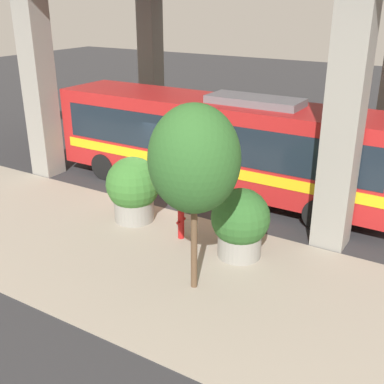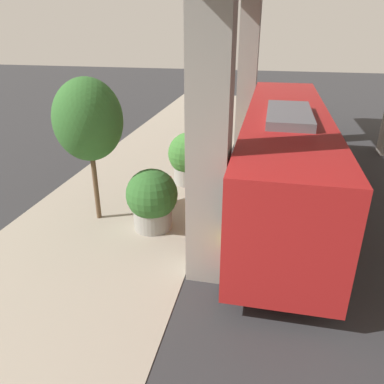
{
  "view_description": "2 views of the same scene",
  "coord_description": "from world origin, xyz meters",
  "px_view_note": "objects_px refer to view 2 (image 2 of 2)",
  "views": [
    {
      "loc": [
        -11.82,
        -8.54,
        6.46
      ],
      "look_at": [
        -1.17,
        -2.04,
        1.37
      ],
      "focal_mm": 45.0,
      "sensor_mm": 36.0,
      "label": 1
    },
    {
      "loc": [
        1.75,
        -13.36,
        5.77
      ],
      "look_at": [
        -0.48,
        -2.77,
        0.89
      ],
      "focal_mm": 35.0,
      "sensor_mm": 36.0,
      "label": 2
    }
  ],
  "objects_px": {
    "planter_front": "(189,158)",
    "fire_hydrant": "(170,189)",
    "planter_middle": "(152,199)",
    "bus": "(283,151)",
    "street_tree_near": "(88,120)"
  },
  "relations": [
    {
      "from": "planter_front",
      "to": "planter_middle",
      "type": "bearing_deg",
      "value": -94.88
    },
    {
      "from": "fire_hydrant",
      "to": "planter_middle",
      "type": "bearing_deg",
      "value": -90.81
    },
    {
      "from": "street_tree_near",
      "to": "planter_middle",
      "type": "bearing_deg",
      "value": -7.54
    },
    {
      "from": "fire_hydrant",
      "to": "planter_front",
      "type": "height_order",
      "value": "planter_front"
    },
    {
      "from": "planter_middle",
      "to": "planter_front",
      "type": "bearing_deg",
      "value": 85.12
    },
    {
      "from": "bus",
      "to": "fire_hydrant",
      "type": "height_order",
      "value": "bus"
    },
    {
      "from": "bus",
      "to": "planter_front",
      "type": "xyz_separation_m",
      "value": [
        -3.45,
        1.11,
        -0.86
      ]
    },
    {
      "from": "fire_hydrant",
      "to": "street_tree_near",
      "type": "distance_m",
      "value": 3.7
    },
    {
      "from": "bus",
      "to": "fire_hydrant",
      "type": "xyz_separation_m",
      "value": [
        -3.75,
        -0.8,
        -1.39
      ]
    },
    {
      "from": "fire_hydrant",
      "to": "street_tree_near",
      "type": "relative_size",
      "value": 0.23
    },
    {
      "from": "planter_middle",
      "to": "bus",
      "type": "bearing_deg",
      "value": 35.17
    },
    {
      "from": "bus",
      "to": "fire_hydrant",
      "type": "relative_size",
      "value": 12.28
    },
    {
      "from": "planter_front",
      "to": "fire_hydrant",
      "type": "bearing_deg",
      "value": -98.81
    },
    {
      "from": "fire_hydrant",
      "to": "planter_front",
      "type": "relative_size",
      "value": 0.5
    },
    {
      "from": "planter_middle",
      "to": "street_tree_near",
      "type": "relative_size",
      "value": 0.43
    }
  ]
}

